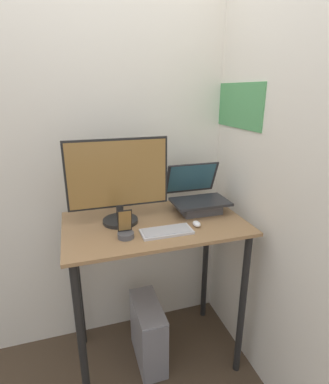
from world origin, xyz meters
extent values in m
cube|color=silver|center=(0.00, 0.72, 1.30)|extent=(6.00, 0.05, 2.60)
cube|color=silver|center=(0.61, 0.00, 1.30)|extent=(0.05, 6.00, 2.60)
cube|color=#4C9959|center=(0.58, 0.47, 1.65)|extent=(0.01, 0.57, 0.27)
cube|color=#936D47|center=(0.00, 0.32, 1.00)|extent=(1.04, 0.63, 0.02)
cylinder|color=black|center=(-0.47, 0.05, 0.49)|extent=(0.04, 0.04, 0.99)
cylinder|color=black|center=(0.47, 0.05, 0.49)|extent=(0.04, 0.04, 0.99)
cylinder|color=black|center=(-0.47, 0.58, 0.49)|extent=(0.04, 0.04, 0.99)
cylinder|color=black|center=(0.47, 0.58, 0.49)|extent=(0.04, 0.04, 0.99)
cube|color=#4C4C51|center=(0.31, 0.37, 1.04)|extent=(0.24, 0.16, 0.06)
cube|color=#262628|center=(0.31, 0.37, 1.08)|extent=(0.35, 0.23, 0.02)
cube|color=#262628|center=(0.31, 0.53, 1.19)|extent=(0.35, 0.09, 0.21)
cube|color=#336072|center=(0.31, 0.52, 1.19)|extent=(0.31, 0.08, 0.19)
cylinder|color=black|center=(-0.19, 0.37, 1.02)|extent=(0.20, 0.20, 0.02)
cylinder|color=black|center=(-0.19, 0.37, 1.07)|extent=(0.04, 0.04, 0.09)
cube|color=black|center=(-0.19, 0.38, 1.30)|extent=(0.57, 0.01, 0.39)
cube|color=olive|center=(-0.19, 0.37, 1.30)|extent=(0.55, 0.01, 0.37)
cube|color=silver|center=(0.02, 0.16, 1.01)|extent=(0.28, 0.12, 0.01)
cube|color=#A8A8AD|center=(0.02, 0.16, 1.02)|extent=(0.26, 0.11, 0.00)
ellipsoid|color=white|center=(0.21, 0.19, 1.02)|extent=(0.04, 0.07, 0.03)
cylinder|color=#4C4C51|center=(-0.20, 0.17, 1.02)|extent=(0.09, 0.09, 0.03)
cube|color=black|center=(-0.20, 0.18, 1.10)|extent=(0.07, 0.03, 0.13)
cube|color=olive|center=(-0.20, 0.18, 1.10)|extent=(0.07, 0.03, 0.12)
cube|color=gray|center=(-0.06, 0.30, 0.22)|extent=(0.16, 0.39, 0.44)
cube|color=slate|center=(-0.06, 0.11, 0.22)|extent=(0.16, 0.01, 0.41)
camera|label=1|loc=(-0.43, -1.23, 1.74)|focal=28.00mm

